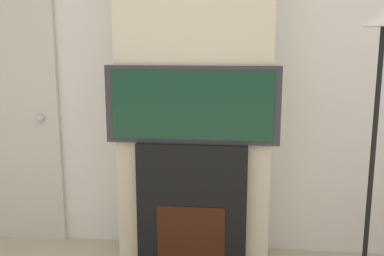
{
  "coord_description": "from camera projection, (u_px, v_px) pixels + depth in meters",
  "views": [
    {
      "loc": [
        0.31,
        -1.09,
        1.52
      ],
      "look_at": [
        0.0,
        1.62,
        1.0
      ],
      "focal_mm": 40.0,
      "sensor_mm": 36.0,
      "label": 1
    }
  ],
  "objects": [
    {
      "name": "wall_back",
      "position": [
        199.0,
        70.0,
        3.11
      ],
      "size": [
        6.0,
        0.06,
        2.7
      ],
      "color": "silver",
      "rests_on": "ground_plane"
    },
    {
      "name": "chimney_breast",
      "position": [
        195.0,
        72.0,
        2.9
      ],
      "size": [
        1.02,
        0.38,
        2.7
      ],
      "color": "beige",
      "rests_on": "ground_plane"
    },
    {
      "name": "fireplace",
      "position": [
        192.0,
        209.0,
        2.88
      ],
      "size": [
        0.73,
        0.15,
        0.9
      ],
      "color": "black",
      "rests_on": "ground_plane"
    },
    {
      "name": "television",
      "position": [
        192.0,
        105.0,
        2.74
      ],
      "size": [
        1.13,
        0.07,
        0.5
      ],
      "color": "#2D2D33",
      "rests_on": "fireplace"
    },
    {
      "name": "floor_lamp",
      "position": [
        377.0,
        110.0,
        2.51
      ],
      "size": [
        0.29,
        0.29,
        1.73
      ],
      "color": "black",
      "rests_on": "ground_plane"
    },
    {
      "name": "entry_door",
      "position": [
        4.0,
        111.0,
        3.29
      ],
      "size": [
        0.87,
        0.09,
        2.06
      ],
      "color": "beige",
      "rests_on": "ground_plane"
    }
  ]
}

